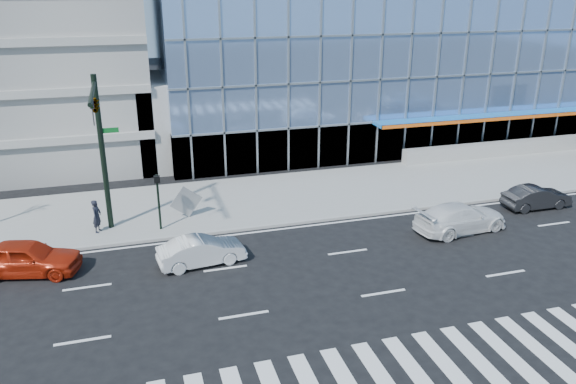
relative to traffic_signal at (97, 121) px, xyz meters
name	(u,v)px	position (x,y,z in m)	size (l,w,h in m)	color
ground	(348,252)	(11.00, -4.57, -6.16)	(160.00, 160.00, 0.00)	black
sidewalk	(299,195)	(11.00, 3.43, -6.09)	(120.00, 8.00, 0.15)	gray
theatre_building	(386,38)	(25.00, 21.43, 1.34)	(42.00, 26.00, 15.00)	#7D9DD0
ramp_block	(179,119)	(5.00, 13.43, -3.16)	(6.00, 8.00, 6.00)	gray
traffic_signal	(97,121)	(0.00, 0.00, 0.00)	(1.14, 5.74, 8.00)	black
ped_signal_post	(158,194)	(2.50, 0.37, -4.02)	(0.30, 0.33, 3.00)	black
white_suv	(460,218)	(17.58, -3.88, -5.42)	(2.09, 5.15, 1.49)	white
white_sedan	(202,251)	(4.05, -3.80, -5.50)	(1.40, 4.02, 1.32)	silver
dark_sedan	(536,197)	(23.58, -2.30, -5.51)	(1.38, 3.97, 1.31)	black
red_sedan	(26,258)	(-3.55, -2.56, -5.37)	(1.87, 4.65, 1.58)	#B1240D
pedestrian	(97,216)	(-0.63, 0.99, -5.15)	(0.63, 0.42, 1.74)	black
tilted_panel	(186,202)	(4.00, 1.63, -5.10)	(1.30, 0.06, 1.30)	gray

